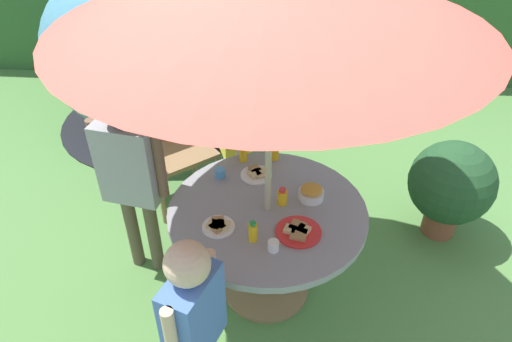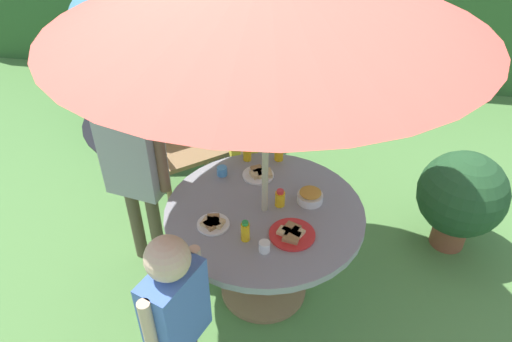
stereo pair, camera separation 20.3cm
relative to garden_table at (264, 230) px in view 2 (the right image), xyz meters
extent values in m
cube|color=#548442|center=(0.00, 0.00, -0.55)|extent=(10.00, 10.00, 0.02)
cube|color=#33602D|center=(0.00, 3.53, 0.32)|extent=(9.00, 0.70, 1.71)
cylinder|color=#93704C|center=(0.00, 0.00, -0.52)|extent=(0.56, 0.56, 0.03)
cylinder|color=#93704C|center=(0.00, 0.00, -0.21)|extent=(0.16, 0.16, 0.66)
cylinder|color=gray|center=(0.00, 0.00, 0.14)|extent=(1.16, 1.16, 0.04)
cylinder|color=#B7AD8C|center=(0.00, 0.00, 0.52)|extent=(0.04, 0.04, 2.11)
cylinder|color=#93704C|center=(-0.82, 0.58, -0.33)|extent=(0.04, 0.04, 0.41)
cylinder|color=#93704C|center=(-0.44, 0.90, -0.33)|extent=(0.04, 0.04, 0.41)
cylinder|color=#93704C|center=(-1.09, 0.89, -0.33)|extent=(0.04, 0.04, 0.41)
cylinder|color=#93704C|center=(-0.71, 1.21, -0.33)|extent=(0.04, 0.04, 0.41)
cube|color=#93704C|center=(-0.76, 0.90, -0.11)|extent=(0.70, 0.69, 0.04)
cube|color=#93704C|center=(-0.90, 1.05, 0.18)|extent=(0.43, 0.37, 0.54)
cube|color=#93704C|center=(-0.95, 0.73, 0.11)|extent=(0.32, 0.36, 0.03)
cube|color=#93704C|center=(-0.58, 1.06, 0.11)|extent=(0.32, 0.36, 0.03)
ellipsoid|color=teal|center=(-1.29, 2.10, 0.27)|extent=(2.23, 2.18, 1.61)
cylinder|color=black|center=(-1.29, 2.10, -0.53)|extent=(2.29, 2.29, 0.01)
cube|color=#1A313A|center=(-1.09, 1.24, -0.10)|extent=(0.52, 0.15, 0.72)
cylinder|color=brown|center=(1.26, 0.66, -0.43)|extent=(0.24, 0.24, 0.21)
sphere|color=#234C28|center=(1.26, 0.66, -0.07)|extent=(0.60, 0.60, 0.60)
cylinder|color=navy|center=(-0.32, 0.83, -0.25)|extent=(0.08, 0.08, 0.58)
cylinder|color=navy|center=(-0.27, 0.70, -0.25)|extent=(0.08, 0.08, 0.58)
cube|color=yellow|center=(-0.30, 0.77, 0.29)|extent=(0.30, 0.38, 0.49)
cylinder|color=#D8B293|center=(-0.37, 0.94, 0.32)|extent=(0.06, 0.06, 0.44)
cylinder|color=#D8B293|center=(-0.23, 0.59, 0.32)|extent=(0.06, 0.06, 0.44)
sphere|color=#D8B293|center=(-0.30, 0.77, 0.65)|extent=(0.22, 0.22, 0.22)
cylinder|color=brown|center=(-0.91, 0.16, -0.23)|extent=(0.08, 0.08, 0.62)
cylinder|color=brown|center=(-0.76, 0.13, -0.23)|extent=(0.08, 0.08, 0.62)
cube|color=#99999E|center=(-0.84, 0.15, 0.34)|extent=(0.38, 0.25, 0.52)
cylinder|color=brown|center=(-1.03, 0.18, 0.36)|extent=(0.07, 0.07, 0.47)
cylinder|color=brown|center=(-0.64, 0.11, 0.36)|extent=(0.07, 0.07, 0.47)
sphere|color=brown|center=(-0.84, 0.15, 0.71)|extent=(0.23, 0.23, 0.23)
cube|color=#4C72C6|center=(-0.28, -0.78, 0.20)|extent=(0.26, 0.34, 0.44)
cylinder|color=#D8B293|center=(-0.34, -0.94, 0.23)|extent=(0.06, 0.06, 0.40)
cylinder|color=#D8B293|center=(-0.22, -0.61, 0.23)|extent=(0.06, 0.06, 0.40)
sphere|color=#D8B293|center=(-0.28, -0.78, 0.52)|extent=(0.20, 0.20, 0.20)
cylinder|color=white|center=(0.25, 0.12, 0.19)|extent=(0.15, 0.15, 0.05)
ellipsoid|color=gold|center=(0.25, 0.12, 0.23)|extent=(0.13, 0.13, 0.04)
cylinder|color=red|center=(0.18, -0.18, 0.17)|extent=(0.25, 0.25, 0.01)
cube|color=tan|center=(0.21, -0.18, 0.18)|extent=(0.09, 0.09, 0.02)
cube|color=#9E7547|center=(0.17, -0.16, 0.18)|extent=(0.11, 0.11, 0.02)
cube|color=tan|center=(0.13, -0.18, 0.18)|extent=(0.08, 0.08, 0.02)
cube|color=#9E7547|center=(0.18, -0.22, 0.18)|extent=(0.10, 0.10, 0.02)
cylinder|color=white|center=(-0.26, -0.18, 0.17)|extent=(0.18, 0.18, 0.01)
cube|color=tan|center=(-0.24, -0.18, 0.18)|extent=(0.08, 0.08, 0.02)
cube|color=#9E7547|center=(-0.27, -0.15, 0.18)|extent=(0.08, 0.08, 0.02)
cube|color=tan|center=(-0.28, -0.18, 0.18)|extent=(0.09, 0.09, 0.02)
cube|color=#9E7547|center=(-0.26, -0.20, 0.18)|extent=(0.10, 0.10, 0.02)
cylinder|color=white|center=(-0.09, 0.31, 0.17)|extent=(0.20, 0.20, 0.01)
cube|color=tan|center=(-0.05, 0.32, 0.18)|extent=(0.11, 0.11, 0.02)
cube|color=#9E7547|center=(-0.10, 0.35, 0.18)|extent=(0.09, 0.09, 0.02)
cube|color=tan|center=(-0.10, 0.30, 0.18)|extent=(0.10, 0.10, 0.02)
cylinder|color=yellow|center=(0.01, 0.51, 0.21)|extent=(0.06, 0.06, 0.09)
cylinder|color=red|center=(0.01, 0.51, 0.26)|extent=(0.04, 0.04, 0.02)
cylinder|color=yellow|center=(0.08, 0.06, 0.21)|extent=(0.06, 0.06, 0.09)
cylinder|color=red|center=(0.08, 0.06, 0.26)|extent=(0.04, 0.04, 0.02)
cylinder|color=yellow|center=(-0.19, 0.47, 0.22)|extent=(0.05, 0.05, 0.11)
cylinder|color=red|center=(-0.19, 0.47, 0.28)|extent=(0.04, 0.04, 0.02)
cylinder|color=yellow|center=(-0.06, -0.26, 0.22)|extent=(0.05, 0.05, 0.11)
cylinder|color=green|center=(-0.06, -0.26, 0.28)|extent=(0.03, 0.03, 0.02)
cylinder|color=white|center=(0.05, -0.32, 0.19)|extent=(0.06, 0.06, 0.06)
cylinder|color=#4C99D8|center=(-0.32, 0.28, 0.19)|extent=(0.07, 0.07, 0.06)
camera|label=1|loc=(0.11, -2.04, 1.95)|focal=32.79mm
camera|label=2|loc=(0.31, -2.01, 1.95)|focal=32.79mm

